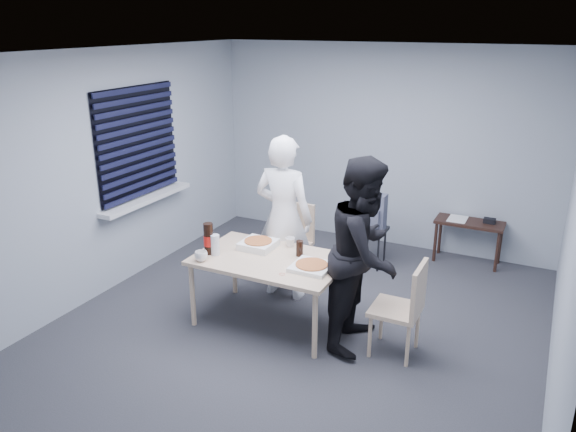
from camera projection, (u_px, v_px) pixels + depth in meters
The scene contains 19 objects.
room at pixel (141, 152), 6.36m from camera, with size 5.00×5.00×5.00m.
dining_table at pixel (270, 264), 5.42m from camera, with size 1.42×0.90×0.69m.
chair_far at pixel (294, 237), 6.42m from camera, with size 0.42×0.42×0.89m.
chair_right at pixel (406, 303), 4.90m from camera, with size 0.42×0.42×0.89m.
person_white at pixel (284, 218), 5.91m from camera, with size 0.65×0.42×1.77m, color white.
person_black at pixel (365, 253), 5.01m from camera, with size 0.86×0.47×1.77m, color black.
side_table at pixel (469, 228), 6.85m from camera, with size 0.81×0.36×0.54m.
stool at pixel (371, 237), 6.79m from camera, with size 0.35×0.35×0.48m.
backpack at pixel (372, 212), 6.67m from camera, with size 0.31×0.23×0.44m.
pizza_box_a at pixel (258, 244), 5.62m from camera, with size 0.33×0.33×0.08m.
pizza_box_b at pixel (312, 266), 5.16m from camera, with size 0.35×0.35×0.05m.
mug_a at pixel (201, 256), 5.31m from camera, with size 0.12×0.12×0.10m, color white.
mug_b at pixel (290, 242), 5.66m from camera, with size 0.10×0.10×0.09m, color white.
cola_glass at pixel (300, 248), 5.42m from camera, with size 0.07×0.07×0.15m, color black.
soda_bottle at pixel (209, 239), 5.45m from camera, with size 0.10×0.10×0.31m.
plastic_cups at pixel (215, 245), 5.44m from camera, with size 0.09×0.09×0.20m, color silver.
rubber_band at pixel (282, 274), 5.05m from camera, with size 0.05×0.05×0.00m, color red.
papers at pixel (458, 219), 6.90m from camera, with size 0.22×0.30×0.00m, color white.
black_box at pixel (490, 221), 6.75m from camera, with size 0.14×0.10×0.06m, color black.
Camera 1 is at (2.06, -4.46, 2.86)m, focal length 35.00 mm.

